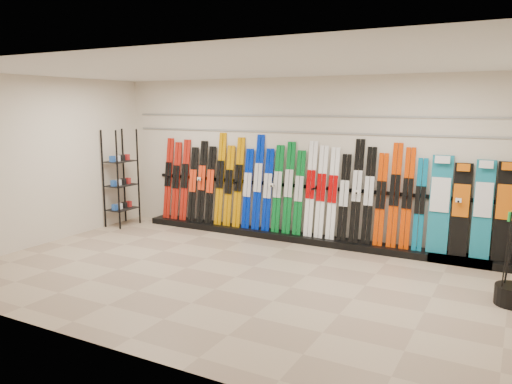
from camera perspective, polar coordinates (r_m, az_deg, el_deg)
The scene contains 11 objects.
floor at distance 7.43m, azimuth -2.35°, elevation -9.69°, with size 8.00×8.00×0.00m, color #A0856E.
back_wall at distance 9.29m, azimuth 5.48°, elevation 3.72°, with size 8.00×8.00×0.00m, color beige.
left_wall at distance 9.73m, azimuth -23.18°, elevation 3.25°, with size 5.00×5.00×0.00m, color beige.
ceiling at distance 7.02m, azimuth -2.52°, elevation 14.07°, with size 8.00×8.00×0.00m, color silver.
ski_rack_base at distance 9.27m, azimuth 6.09°, elevation -5.37°, with size 8.00×0.40×0.12m, color black.
skis at distance 9.41m, azimuth 2.55°, elevation 0.43°, with size 5.36×0.28×1.83m.
snowboards at distance 8.54m, azimuth 24.37°, elevation -1.88°, with size 1.59×0.24×1.58m.
accessory_rack at distance 10.73m, azimuth -15.17°, elevation 1.56°, with size 0.40×0.60×2.01m, color black.
pole_bin at distance 7.18m, azimuth 27.26°, elevation -10.45°, with size 0.43×0.43×0.25m, color black.
slatwall_rail_0 at distance 9.23m, azimuth 5.48°, elevation 6.80°, with size 7.60×0.02×0.03m, color gray.
slatwall_rail_1 at distance 9.22m, azimuth 5.51°, elevation 8.66°, with size 7.60×0.02×0.03m, color gray.
Camera 1 is at (3.58, -6.02, 2.47)m, focal length 35.00 mm.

